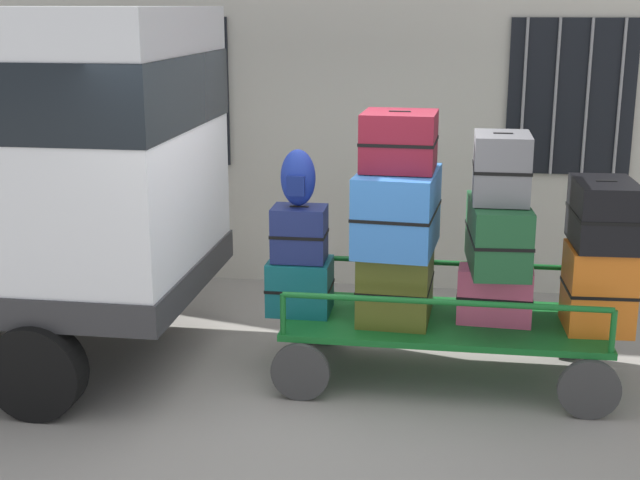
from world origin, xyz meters
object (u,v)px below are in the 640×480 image
at_px(suitcase_midleft_bottom, 396,283).
at_px(suitcase_midleft_top, 399,141).
at_px(suitcase_left_middle, 299,233).
at_px(suitcase_center_bottom, 495,295).
at_px(suitcase_center_top, 501,168).
at_px(suitcase_center_middle, 498,235).
at_px(suitcase_midleft_middle, 397,210).
at_px(suitcase_midright_bottom, 598,288).
at_px(suitcase_left_bottom, 300,286).
at_px(suitcase_midright_middle, 604,213).
at_px(backpack, 298,178).
at_px(luggage_cart, 443,330).

xyz_separation_m(suitcase_midleft_bottom, suitcase_midleft_top, (0.00, 0.01, 1.11)).
bearing_deg(suitcase_left_middle, suitcase_center_bottom, 0.11).
height_order(suitcase_midleft_bottom, suitcase_center_bottom, suitcase_midleft_bottom).
height_order(suitcase_left_middle, suitcase_center_top, suitcase_center_top).
xyz_separation_m(suitcase_midleft_top, suitcase_center_middle, (0.76, 0.01, -0.70)).
distance_m(suitcase_midleft_middle, suitcase_midright_bottom, 1.62).
bearing_deg(suitcase_left_bottom, suitcase_midright_middle, 0.55).
bearing_deg(suitcase_midleft_bottom, backpack, 179.56).
relative_size(suitcase_left_bottom, suitcase_center_top, 0.90).
distance_m(suitcase_left_bottom, suitcase_midleft_top, 1.40).
relative_size(suitcase_midleft_middle, suitcase_midright_bottom, 1.41).
bearing_deg(suitcase_center_middle, luggage_cart, -178.04).
relative_size(luggage_cart, suitcase_center_middle, 2.81).
relative_size(suitcase_center_middle, backpack, 2.05).
bearing_deg(suitcase_midleft_bottom, suitcase_midright_bottom, -0.58).
xyz_separation_m(suitcase_left_bottom, suitcase_midleft_middle, (0.76, -0.04, 0.65)).
bearing_deg(suitcase_center_bottom, suitcase_center_middle, 90.00).
xyz_separation_m(suitcase_midleft_middle, suitcase_center_middle, (0.76, 0.04, -0.17)).
distance_m(suitcase_midleft_bottom, suitcase_midleft_top, 1.11).
distance_m(suitcase_left_middle, suitcase_midleft_top, 1.06).
relative_size(suitcase_left_bottom, suitcase_center_bottom, 0.86).
xyz_separation_m(suitcase_midleft_bottom, suitcase_midright_bottom, (1.52, -0.02, 0.04)).
bearing_deg(luggage_cart, suitcase_left_bottom, 179.51).
xyz_separation_m(luggage_cart, suitcase_center_top, (0.38, 0.03, 1.29)).
distance_m(suitcase_midleft_bottom, suitcase_center_top, 1.20).
xyz_separation_m(suitcase_center_middle, suitcase_midright_middle, (0.76, 0.02, 0.19)).
bearing_deg(backpack, suitcase_midleft_middle, -2.15).
bearing_deg(suitcase_midleft_middle, suitcase_midleft_top, 90.00).
xyz_separation_m(suitcase_midleft_top, backpack, (-0.77, -0.00, -0.30)).
bearing_deg(suitcase_midleft_bottom, suitcase_midleft_top, 90.00).
xyz_separation_m(luggage_cart, suitcase_midright_middle, (1.14, 0.03, 0.97)).
bearing_deg(suitcase_midleft_bottom, luggage_cart, 0.89).
distance_m(luggage_cart, suitcase_center_bottom, 0.49).
xyz_separation_m(suitcase_center_middle, suitcase_midright_bottom, (0.76, -0.03, -0.38)).
height_order(suitcase_left_middle, suitcase_midleft_middle, suitcase_midleft_middle).
height_order(suitcase_midleft_middle, suitcase_midright_middle, suitcase_midleft_middle).
height_order(luggage_cart, suitcase_midright_bottom, suitcase_midright_bottom).
bearing_deg(suitcase_midleft_top, luggage_cart, -0.64).
bearing_deg(suitcase_center_middle, suitcase_left_middle, -179.30).
xyz_separation_m(suitcase_center_top, backpack, (-1.53, -0.03, -0.12)).
height_order(suitcase_midleft_bottom, suitcase_center_top, suitcase_center_top).
height_order(suitcase_left_bottom, backpack, backpack).
bearing_deg(suitcase_midright_bottom, suitcase_center_middle, 177.42).
bearing_deg(suitcase_midleft_top, suitcase_midright_bottom, -0.96).
bearing_deg(suitcase_midright_middle, suitcase_center_middle, -178.59).
relative_size(suitcase_center_bottom, suitcase_center_middle, 0.65).
xyz_separation_m(suitcase_midright_bottom, suitcase_midright_middle, (0.00, 0.05, 0.56)).
distance_m(suitcase_center_top, suitcase_midright_middle, 0.83).
relative_size(suitcase_midleft_middle, suitcase_center_bottom, 1.53).
bearing_deg(suitcase_midleft_bottom, suitcase_center_bottom, 0.25).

